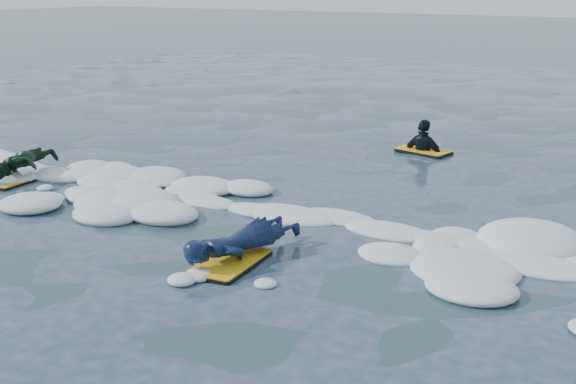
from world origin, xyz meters
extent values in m
plane|color=#19313C|center=(0.00, 0.00, 0.00)|extent=(120.00, 120.00, 0.00)
cube|color=black|center=(1.57, -0.44, 0.04)|extent=(0.67, 1.11, 0.05)
cube|color=gold|center=(1.57, -0.44, 0.07)|extent=(0.64, 1.08, 0.02)
imported|color=#0B2153|center=(1.57, -0.19, 0.23)|extent=(0.94, 1.69, 0.38)
cube|color=black|center=(-3.38, 0.68, 0.03)|extent=(0.51, 0.86, 0.04)
cube|color=gold|center=(-3.38, 0.68, 0.06)|extent=(0.49, 0.84, 0.01)
cube|color=blue|center=(-3.38, 0.68, 0.07)|extent=(0.20, 0.79, 0.00)
imported|color=black|center=(-3.38, 0.88, 0.26)|extent=(0.74, 1.30, 0.47)
cube|color=black|center=(1.51, 6.01, 0.03)|extent=(1.09, 0.75, 0.05)
cube|color=gold|center=(1.51, 6.01, 0.07)|extent=(1.06, 0.72, 0.02)
imported|color=black|center=(1.51, 6.01, -0.10)|extent=(0.92, 0.48, 1.49)
camera|label=1|loc=(6.02, -6.69, 3.15)|focal=45.00mm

